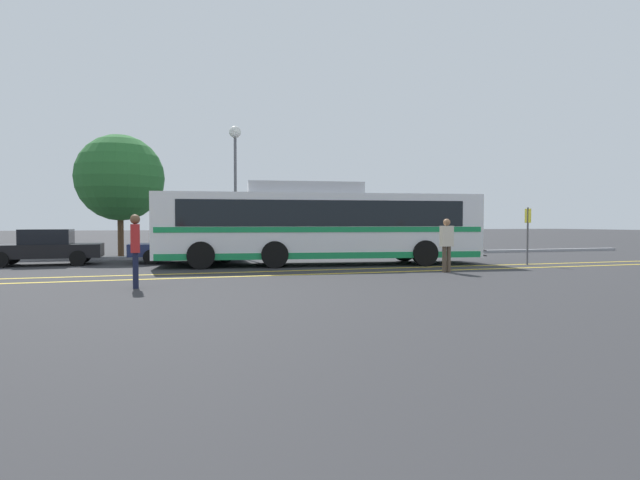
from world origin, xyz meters
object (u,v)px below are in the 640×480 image
parked_car_1 (188,246)px  bus_stop_sign (528,229)px  parked_car_0 (45,247)px  pedestrian_0 (135,246)px  street_lamp (235,156)px  pedestrian_1 (447,242)px  transit_bus (319,224)px  tree_0 (120,178)px

parked_car_1 → bus_stop_sign: bearing=68.2°
bus_stop_sign → parked_car_0: bearing=-98.9°
pedestrian_0 → street_lamp: (3.93, 11.36, 3.90)m
pedestrian_1 → bus_stop_sign: 5.01m
pedestrian_1 → parked_car_0: bearing=-28.1°
pedestrian_0 → bus_stop_sign: size_ratio=0.82×
pedestrian_1 → bus_stop_sign: (4.68, 1.74, 0.41)m
parked_car_1 → bus_stop_sign: 14.00m
pedestrian_1 → street_lamp: 12.20m
pedestrian_1 → bus_stop_sign: size_ratio=0.79×
bus_stop_sign → pedestrian_0: bearing=-70.2°
parked_car_0 → bus_stop_sign: size_ratio=1.88×
transit_bus → street_lamp: street_lamp is taller
parked_car_0 → pedestrian_1: bearing=-119.4°
street_lamp → tree_0: 5.64m
parked_car_1 → bus_stop_sign: size_ratio=2.10×
transit_bus → parked_car_1: bearing=-112.9°
parked_car_1 → pedestrian_0: bearing=-9.3°
parked_car_0 → pedestrian_1: 15.42m
bus_stop_sign → transit_bus: bearing=-99.7°
parked_car_1 → parked_car_0: bearing=-89.1°
parked_car_0 → street_lamp: bearing=-72.0°
parked_car_0 → tree_0: (2.44, 3.97, 3.14)m
parked_car_0 → bus_stop_sign: (18.35, -5.39, 0.74)m
bus_stop_sign → street_lamp: bearing=-120.5°
parked_car_0 → bus_stop_sign: bearing=-108.3°
street_lamp → tree_0: (-5.41, 1.14, -1.13)m
transit_bus → pedestrian_1: transit_bus is taller
bus_stop_sign → street_lamp: street_lamp is taller
tree_0 → bus_stop_sign: bearing=-30.5°
street_lamp → tree_0: size_ratio=1.09×
transit_bus → street_lamp: 7.17m
pedestrian_0 → bus_stop_sign: 14.78m
pedestrian_1 → street_lamp: (-5.83, 9.97, 3.94)m
parked_car_0 → parked_car_1: (5.45, -0.00, -0.01)m
parked_car_0 → pedestrian_1: size_ratio=2.38×
pedestrian_0 → street_lamp: street_lamp is taller
parked_car_0 → pedestrian_0: pedestrian_0 is taller
transit_bus → parked_car_1: transit_bus is taller
parked_car_1 → transit_bus: bearing=60.5°
parked_car_0 → bus_stop_sign: 19.14m
parked_car_0 → pedestrian_1: (13.67, -7.13, 0.33)m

